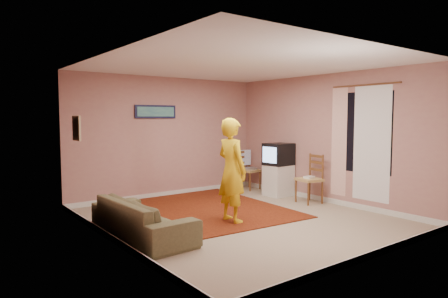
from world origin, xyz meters
TOP-DOWN VIEW (x-y plane):
  - ground at (0.00, 0.00)m, footprint 5.00×5.00m
  - wall_back at (0.00, 2.50)m, footprint 4.50×0.02m
  - wall_front at (0.00, -2.50)m, footprint 4.50×0.02m
  - wall_left at (-2.25, 0.00)m, footprint 0.02×5.00m
  - wall_right at (2.25, 0.00)m, footprint 0.02×5.00m
  - ceiling at (0.00, 0.00)m, footprint 4.50×5.00m
  - baseboard_back at (0.00, 2.49)m, footprint 4.50×0.02m
  - baseboard_front at (0.00, -2.49)m, footprint 4.50×0.02m
  - baseboard_left at (-2.24, 0.00)m, footprint 0.02×5.00m
  - baseboard_right at (2.24, 0.00)m, footprint 0.02×5.00m
  - window at (2.24, -0.90)m, footprint 0.01×1.10m
  - curtain_sheer at (2.23, -1.05)m, footprint 0.01×0.75m
  - curtain_floral at (2.21, -0.35)m, footprint 0.01×0.35m
  - curtain_rod at (2.20, -0.90)m, footprint 0.02×1.40m
  - picture_back at (-0.30, 2.47)m, footprint 0.95×0.04m
  - picture_left at (-2.22, 1.60)m, footprint 0.04×0.38m
  - area_rug at (-0.09, 0.97)m, footprint 2.87×3.48m
  - tv_cabinet at (1.95, 1.04)m, footprint 0.54×0.49m
  - crt_tv at (1.94, 1.04)m, footprint 0.58×0.52m
  - chair_a at (1.96, 2.02)m, footprint 0.48×0.46m
  - dvd_player at (1.96, 2.02)m, footprint 0.37×0.31m
  - blue_throw at (1.96, 2.20)m, footprint 0.35×0.04m
  - chair_b at (1.92, 0.13)m, footprint 0.49×0.50m
  - game_console at (1.92, 0.13)m, footprint 0.22×0.17m
  - sofa at (-1.80, 0.02)m, footprint 0.84×1.96m
  - person at (-0.24, -0.08)m, footprint 0.41×0.63m

SIDE VIEW (x-z plane):
  - ground at x=0.00m, z-range 0.00..0.00m
  - area_rug at x=-0.09m, z-range 0.00..0.02m
  - baseboard_back at x=0.00m, z-range 0.00..0.10m
  - baseboard_front at x=0.00m, z-range 0.00..0.10m
  - baseboard_left at x=-2.24m, z-range 0.00..0.10m
  - baseboard_right at x=2.24m, z-range 0.00..0.10m
  - sofa at x=-1.80m, z-range 0.00..0.56m
  - tv_cabinet at x=1.95m, z-range 0.00..0.68m
  - dvd_player at x=1.96m, z-range 0.48..0.53m
  - game_console at x=1.92m, z-range 0.50..0.55m
  - chair_a at x=1.96m, z-range 0.32..0.82m
  - chair_b at x=1.92m, z-range 0.33..0.87m
  - blue_throw at x=1.96m, z-range 0.57..0.94m
  - person at x=-0.24m, z-range 0.00..1.72m
  - crt_tv at x=1.94m, z-range 0.68..1.16m
  - curtain_sheer at x=2.23m, z-range 0.20..2.30m
  - curtain_floral at x=2.21m, z-range 0.20..2.30m
  - wall_back at x=0.00m, z-range 0.00..2.60m
  - wall_front at x=0.00m, z-range 0.00..2.60m
  - wall_left at x=-2.25m, z-range 0.00..2.60m
  - wall_right at x=2.25m, z-range 0.00..2.60m
  - window at x=2.24m, z-range 0.70..2.20m
  - picture_left at x=-2.22m, z-range 1.34..1.76m
  - picture_back at x=-0.30m, z-range 1.71..1.99m
  - curtain_rod at x=2.20m, z-range 2.31..2.33m
  - ceiling at x=0.00m, z-range 2.59..2.61m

